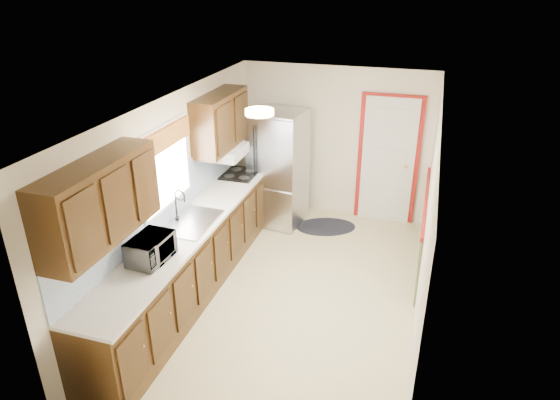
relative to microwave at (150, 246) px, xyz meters
The scene contains 8 objects.
room_shell 1.63m from the microwave, 42.51° to the left, with size 3.20×5.20×2.52m.
kitchen_run 0.86m from the microwave, 92.50° to the left, with size 0.63×4.00×2.20m.
back_wall_trim 3.98m from the microwave, 56.48° to the left, with size 1.12×2.30×2.08m.
ceiling_fixture 1.79m from the microwave, 45.00° to the left, with size 0.30×0.30×0.06m, color #FFD88C.
microwave is the anchor object (origin of this frame).
refrigerator 3.03m from the microwave, 81.35° to the left, with size 0.84×0.80×1.81m.
rug 3.42m from the microwave, 67.69° to the left, with size 0.93×0.60×0.01m, color black.
cooktop 2.51m from the microwave, 89.77° to the left, with size 0.48×0.58×0.02m, color black.
Camera 1 is at (1.39, -4.96, 3.71)m, focal length 32.00 mm.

